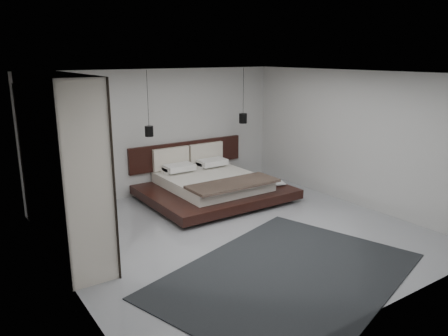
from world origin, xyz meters
TOP-DOWN VIEW (x-y plane):
  - floor at (0.00, 0.00)m, footprint 6.00×6.00m
  - ceiling at (0.00, 0.00)m, footprint 6.00×6.00m
  - wall_back at (0.00, 3.00)m, footprint 6.00×0.00m
  - wall_front at (0.00, -3.00)m, footprint 6.00×0.00m
  - wall_left at (-3.00, 0.00)m, footprint 0.00×6.00m
  - wall_right at (3.00, 0.00)m, footprint 0.00×6.00m
  - lattice_screen at (-2.95, 2.45)m, footprint 0.05×0.90m
  - bed at (0.67, 1.90)m, footprint 2.97×2.47m
  - book_lower at (1.89, 1.22)m, footprint 0.30×0.35m
  - book_upper at (1.87, 1.19)m, footprint 0.35×0.39m
  - pendant_left at (-0.55, 2.39)m, footprint 0.18×0.18m
  - pendant_right at (1.89, 2.39)m, footprint 0.19×0.19m
  - wardrobe at (-2.70, 1.02)m, footprint 0.68×2.88m
  - rug at (-0.33, -1.70)m, footprint 4.45×3.73m

SIDE VIEW (x-z plane):
  - floor at x=0.00m, z-range 0.00..0.00m
  - rug at x=-0.33m, z-range 0.00..0.02m
  - book_lower at x=1.89m, z-range 0.28..0.30m
  - bed at x=0.67m, z-range -0.25..0.85m
  - book_upper at x=1.87m, z-range 0.30..0.33m
  - lattice_screen at x=-2.95m, z-range 0.00..2.60m
  - wall_back at x=0.00m, z-range -1.60..4.40m
  - wall_front at x=0.00m, z-range -1.60..4.40m
  - wall_left at x=-3.00m, z-range -1.60..4.40m
  - wall_right at x=3.00m, z-range -1.60..4.40m
  - wardrobe at x=-2.70m, z-range 0.00..2.83m
  - pendant_left at x=-0.55m, z-range 0.88..2.24m
  - pendant_right at x=1.89m, z-range 0.99..2.27m
  - ceiling at x=0.00m, z-range 2.80..2.80m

